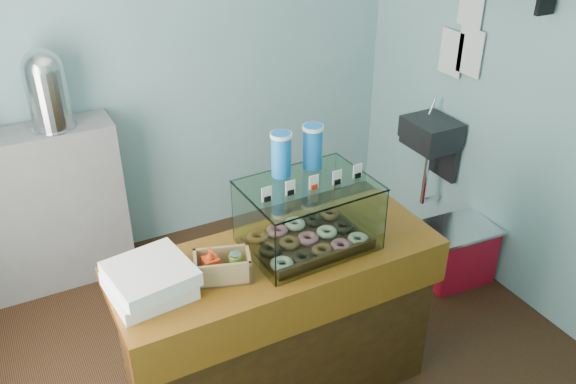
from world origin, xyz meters
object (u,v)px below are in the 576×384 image
counter (279,325)px  red_cooler (456,252)px  coffee_urn (46,87)px  display_case (306,211)px

counter → red_cooler: counter is taller
counter → coffee_urn: (-0.74, 1.55, 0.90)m
counter → display_case: size_ratio=2.57×
display_case → coffee_urn: coffee_urn is taller
red_cooler → coffee_urn: bearing=155.8°
counter → display_case: bearing=14.8°
counter → coffee_urn: 1.94m
counter → red_cooler: size_ratio=3.27×
red_cooler → display_case: bearing=-163.5°
counter → display_case: (0.17, 0.05, 0.61)m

